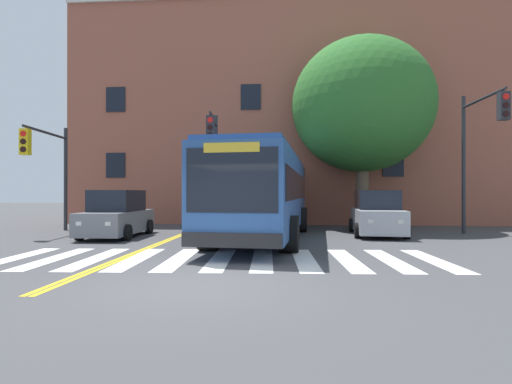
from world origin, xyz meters
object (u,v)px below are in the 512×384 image
Objects in this scene: traffic_light_near_corner at (478,138)px; street_tree_curbside_large at (362,106)px; city_bus at (265,192)px; traffic_light_overhead at (214,151)px; car_grey_near_lane at (117,215)px; car_silver_far_lane at (377,214)px; traffic_light_far_corner at (49,159)px.

traffic_light_near_corner is 0.62× the size of street_tree_curbside_large.
traffic_light_overhead is (-2.37, 1.96, 1.82)m from city_bus.
traffic_light_near_corner is at bearing -45.01° from street_tree_curbside_large.
street_tree_curbside_large is (10.52, 4.86, 5.28)m from car_grey_near_lane.
car_silver_far_lane is at bearing 17.39° from city_bus.
traffic_light_far_corner is (-3.44, 0.96, 2.35)m from car_grey_near_lane.
street_tree_curbside_large reaches higher than car_silver_far_lane.
traffic_light_near_corner is at bearing -4.80° from traffic_light_overhead.
city_bus is 5.99m from car_grey_near_lane.
street_tree_curbside_large is at bearing 22.73° from traffic_light_overhead.
street_tree_curbside_large is at bearing 46.66° from city_bus.
city_bus is 2.21× the size of traffic_light_overhead.
traffic_light_near_corner is at bearing 0.23° from traffic_light_far_corner.
city_bus is 8.00m from street_tree_curbside_large.
traffic_light_near_corner is (8.43, 1.05, 2.15)m from city_bus.
car_grey_near_lane is at bearing -15.61° from traffic_light_far_corner.
street_tree_curbside_large is (0.06, 3.46, 5.28)m from car_silver_far_lane.
car_grey_near_lane is 0.78× the size of traffic_light_overhead.
city_bus is at bearing -5.96° from traffic_light_far_corner.
traffic_light_far_corner is at bearing -178.16° from car_silver_far_lane.
city_bus is 3.58m from traffic_light_overhead.
car_grey_near_lane is 0.44× the size of street_tree_curbside_large.
city_bus is 4.85m from car_silver_far_lane.
car_grey_near_lane is at bearing -175.88° from traffic_light_near_corner.
traffic_light_far_corner is 14.79m from street_tree_curbside_large.
car_silver_far_lane is 6.31m from street_tree_curbside_large.
street_tree_curbside_large reaches higher than traffic_light_overhead.
car_silver_far_lane is at bearing 1.84° from traffic_light_far_corner.
city_bus is at bearing -133.34° from street_tree_curbside_large.
car_silver_far_lane is 4.97m from traffic_light_near_corner.
traffic_light_overhead is 7.98m from street_tree_curbside_large.
street_tree_curbside_large reaches higher than car_grey_near_lane.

